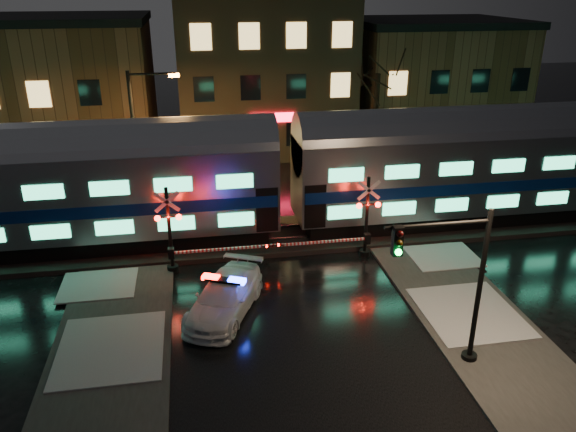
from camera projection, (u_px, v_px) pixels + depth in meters
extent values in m
plane|color=black|center=(285.00, 290.00, 22.79)|extent=(120.00, 120.00, 0.00)
cube|color=black|center=(268.00, 236.00, 27.29)|extent=(90.00, 4.20, 0.24)
cube|color=#2D2D2D|center=(99.00, 412.00, 16.30)|extent=(4.00, 20.00, 0.12)
cube|color=#2D2D2D|center=(511.00, 363.00, 18.35)|extent=(4.00, 20.00, 0.12)
cube|color=brown|center=(48.00, 91.00, 38.97)|extent=(14.00, 10.00, 9.00)
cube|color=brown|center=(261.00, 67.00, 41.31)|extent=(12.00, 11.00, 11.50)
cube|color=brown|center=(428.00, 83.00, 43.48)|extent=(12.00, 10.00, 8.50)
cube|color=black|center=(1.00, 245.00, 25.18)|extent=(24.00, 2.40, 0.80)
cube|color=black|center=(531.00, 208.00, 29.27)|extent=(24.00, 2.40, 0.80)
cube|color=#B7BAC1|center=(539.00, 166.00, 28.38)|extent=(25.00, 3.05, 3.80)
cube|color=navy|center=(537.00, 174.00, 28.53)|extent=(24.75, 3.09, 0.55)
cube|color=#43FFB2|center=(553.00, 198.00, 27.41)|extent=(21.00, 0.05, 0.62)
cube|color=#43FFB2|center=(560.00, 163.00, 26.71)|extent=(21.00, 0.05, 0.62)
cylinder|color=#B7BAC1|center=(545.00, 133.00, 27.72)|extent=(25.00, 3.05, 3.05)
imported|color=white|center=(225.00, 297.00, 20.99)|extent=(3.70, 5.09, 1.37)
cube|color=black|center=(224.00, 280.00, 20.71)|extent=(1.45, 0.92, 0.09)
cube|color=#FF0C05|center=(211.00, 277.00, 20.81)|extent=(0.70, 0.55, 0.16)
cube|color=#1426FF|center=(237.00, 281.00, 20.57)|extent=(0.70, 0.55, 0.16)
cylinder|color=black|center=(364.00, 253.00, 25.56)|extent=(0.48, 0.48, 0.29)
cylinder|color=black|center=(367.00, 218.00, 24.88)|extent=(0.15, 0.15, 3.81)
sphere|color=#FF0C05|center=(359.00, 206.00, 24.39)|extent=(0.25, 0.25, 0.25)
sphere|color=#FF0C05|center=(378.00, 205.00, 24.52)|extent=(0.25, 0.25, 0.25)
cube|color=white|center=(315.00, 242.00, 24.63)|extent=(4.77, 0.10, 0.10)
cube|color=black|center=(367.00, 239.00, 25.00)|extent=(0.25, 0.30, 0.45)
cylinder|color=black|center=(173.00, 268.00, 24.21)|extent=(0.48, 0.48, 0.29)
cylinder|color=black|center=(170.00, 231.00, 23.51)|extent=(0.15, 0.15, 3.86)
sphere|color=#FF0C05|center=(157.00, 218.00, 23.02)|extent=(0.25, 0.25, 0.25)
sphere|color=#FF0C05|center=(179.00, 217.00, 23.16)|extent=(0.25, 0.25, 0.25)
cube|color=white|center=(228.00, 249.00, 24.02)|extent=(4.82, 0.10, 0.10)
cube|color=black|center=(171.00, 253.00, 23.64)|extent=(0.25, 0.30, 0.45)
cylinder|color=black|center=(469.00, 357.00, 18.52)|extent=(0.51, 0.51, 0.27)
cylinder|color=black|center=(479.00, 290.00, 17.51)|extent=(0.16, 0.16, 5.43)
cylinder|color=black|center=(438.00, 224.00, 16.34)|extent=(3.26, 0.11, 0.11)
cube|color=black|center=(397.00, 241.00, 16.15)|extent=(0.29, 0.25, 0.90)
sphere|color=#0CFF3F|center=(399.00, 252.00, 16.12)|extent=(0.20, 0.20, 0.20)
cylinder|color=black|center=(136.00, 147.00, 28.51)|extent=(0.19, 0.19, 7.61)
cylinder|color=black|center=(152.00, 74.00, 27.29)|extent=(2.28, 0.11, 0.11)
cube|color=orange|center=(174.00, 75.00, 27.49)|extent=(0.52, 0.27, 0.17)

